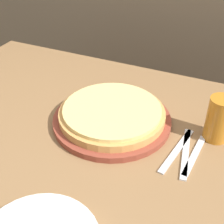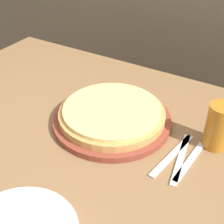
{
  "view_description": "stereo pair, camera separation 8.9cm",
  "coord_description": "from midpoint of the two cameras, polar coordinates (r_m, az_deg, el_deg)",
  "views": [
    {
      "loc": [
        0.37,
        -0.59,
        1.37
      ],
      "look_at": [
        0.04,
        0.13,
        0.8
      ],
      "focal_mm": 50.0,
      "sensor_mm": 36.0,
      "label": 1
    },
    {
      "loc": [
        0.45,
        -0.55,
        1.37
      ],
      "look_at": [
        0.04,
        0.13,
        0.8
      ],
      "focal_mm": 50.0,
      "sensor_mm": 36.0,
      "label": 2
    }
  ],
  "objects": [
    {
      "name": "dinner_knife",
      "position": [
        0.9,
        15.29,
        -8.28
      ],
      "size": [
        0.05,
        0.21,
        0.0
      ],
      "color": "silver",
      "rests_on": "dining_table"
    },
    {
      "name": "fork",
      "position": [
        0.9,
        13.78,
        -7.77
      ],
      "size": [
        0.05,
        0.21,
        0.0
      ],
      "color": "silver",
      "rests_on": "dining_table"
    },
    {
      "name": "spoon",
      "position": [
        0.9,
        16.8,
        -8.79
      ],
      "size": [
        0.03,
        0.18,
        0.0
      ],
      "color": "silver",
      "rests_on": "dining_table"
    },
    {
      "name": "dining_table",
      "position": [
        1.21,
        -3.06,
        -19.17
      ],
      "size": [
        1.37,
        1.06,
        0.76
      ],
      "color": "olive",
      "rests_on": "ground_plane"
    },
    {
      "name": "pizza_on_board",
      "position": [
        0.98,
        2.59,
        -0.76
      ],
      "size": [
        0.37,
        0.37,
        0.06
      ],
      "color": "brown",
      "rests_on": "dining_table"
    },
    {
      "name": "beer_glass",
      "position": [
        0.93,
        21.59,
        -2.27
      ],
      "size": [
        0.07,
        0.07,
        0.14
      ],
      "color": "#B7701E",
      "rests_on": "dining_table"
    }
  ]
}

